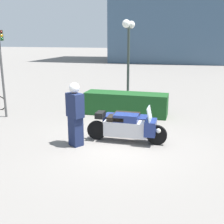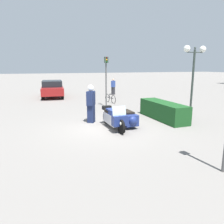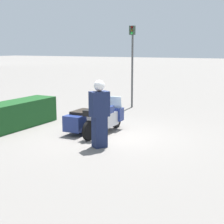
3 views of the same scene
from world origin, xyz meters
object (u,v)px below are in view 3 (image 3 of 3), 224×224
(police_motorcycle, at_px, (94,119))
(hedge_bush_curbside, at_px, (16,115))
(traffic_light_near, at_px, (132,55))
(officer_rider, at_px, (99,112))

(police_motorcycle, xyz_separation_m, hedge_bush_curbside, (-0.73, 2.74, 0.00))
(hedge_bush_curbside, relative_size, traffic_light_near, 0.91)
(hedge_bush_curbside, distance_m, traffic_light_near, 6.24)
(hedge_bush_curbside, height_order, traffic_light_near, traffic_light_near)
(officer_rider, relative_size, traffic_light_near, 0.51)
(traffic_light_near, bearing_deg, police_motorcycle, 4.36)
(officer_rider, relative_size, hedge_bush_curbside, 0.56)
(officer_rider, bearing_deg, hedge_bush_curbside, 23.00)
(hedge_bush_curbside, bearing_deg, police_motorcycle, -75.02)
(officer_rider, distance_m, hedge_bush_curbside, 3.86)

